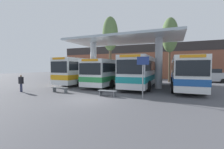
# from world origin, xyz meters

# --- Properties ---
(ground_plane) EXTENTS (100.00, 100.00, 0.00)m
(ground_plane) POSITION_xyz_m (0.00, 0.00, 0.00)
(ground_plane) COLOR #4C4C51
(townhouse_backdrop) EXTENTS (40.00, 0.58, 7.04)m
(townhouse_backdrop) POSITION_xyz_m (0.00, 22.15, 4.10)
(townhouse_backdrop) COLOR brown
(townhouse_backdrop) RESTS_ON ground_plane
(station_canopy) EXTENTS (13.09, 6.40, 5.67)m
(station_canopy) POSITION_xyz_m (0.00, 7.68, 4.85)
(station_canopy) COLOR silver
(station_canopy) RESTS_ON ground_plane
(transit_bus_left_bay) EXTENTS (3.06, 11.05, 3.42)m
(transit_bus_left_bay) POSITION_xyz_m (-5.91, 9.07, 1.89)
(transit_bus_left_bay) COLOR white
(transit_bus_left_bay) RESTS_ON ground_plane
(transit_bus_center_bay) EXTENTS (2.94, 12.04, 3.15)m
(transit_bus_center_bay) POSITION_xyz_m (-1.91, 9.23, 1.76)
(transit_bus_center_bay) COLOR white
(transit_bus_center_bay) RESTS_ON ground_plane
(transit_bus_right_bay) EXTENTS (2.87, 10.40, 3.42)m
(transit_bus_right_bay) POSITION_xyz_m (2.13, 8.21, 1.91)
(transit_bus_right_bay) COLOR silver
(transit_bus_right_bay) RESTS_ON ground_plane
(transit_bus_far_right_bay) EXTENTS (3.00, 10.73, 3.28)m
(transit_bus_far_right_bay) POSITION_xyz_m (6.68, 8.45, 1.83)
(transit_bus_far_right_bay) COLOR white
(transit_bus_far_right_bay) RESTS_ON ground_plane
(waiting_bench_near_pillar) EXTENTS (1.51, 0.44, 0.46)m
(waiting_bench_near_pillar) POSITION_xyz_m (0.74, 1.51, 0.34)
(waiting_bench_near_pillar) COLOR slate
(waiting_bench_near_pillar) RESTS_ON ground_plane
(waiting_bench_mid_platform) EXTENTS (1.66, 0.44, 0.46)m
(waiting_bench_mid_platform) POSITION_xyz_m (-4.08, 1.51, 0.34)
(waiting_bench_mid_platform) COLOR slate
(waiting_bench_mid_platform) RESTS_ON ground_plane
(info_sign_platform) EXTENTS (0.90, 0.09, 3.10)m
(info_sign_platform) POSITION_xyz_m (3.49, 1.84, 2.21)
(info_sign_platform) COLOR gray
(info_sign_platform) RESTS_ON ground_plane
(pedestrian_waiting) EXTENTS (0.59, 0.24, 1.59)m
(pedestrian_waiting) POSITION_xyz_m (-7.60, 0.28, 0.97)
(pedestrian_waiting) COLOR #333856
(pedestrian_waiting) RESTS_ON ground_plane
(poplar_tree_behind_left) EXTENTS (2.59, 2.59, 10.75)m
(poplar_tree_behind_left) POSITION_xyz_m (-4.43, 13.99, 7.75)
(poplar_tree_behind_left) COLOR brown
(poplar_tree_behind_left) RESTS_ON ground_plane
(poplar_tree_behind_right) EXTENTS (2.39, 2.39, 9.81)m
(poplar_tree_behind_right) POSITION_xyz_m (4.89, 15.27, 7.12)
(poplar_tree_behind_right) COLOR brown
(poplar_tree_behind_right) RESTS_ON ground_plane
(parked_car_street) EXTENTS (4.36, 2.13, 2.06)m
(parked_car_street) POSITION_xyz_m (10.85, 17.69, 1.00)
(parked_car_street) COLOR #B2B7BC
(parked_car_street) RESTS_ON ground_plane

